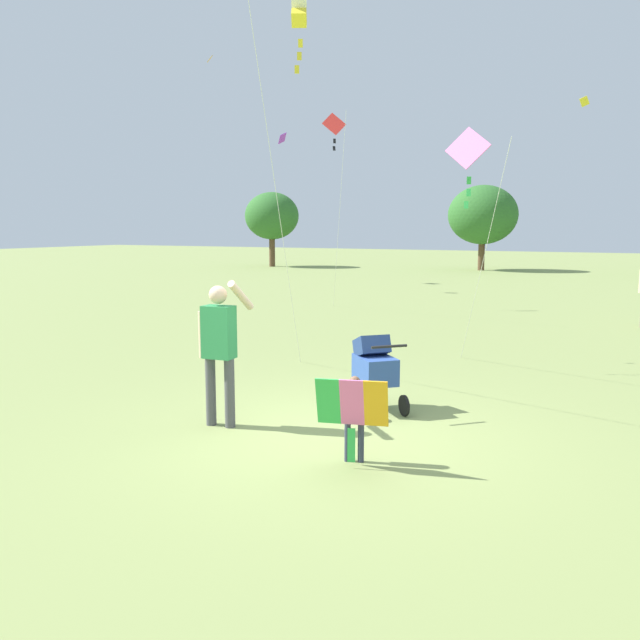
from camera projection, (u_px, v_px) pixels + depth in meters
ground_plane at (329, 434)px, 7.78m from camera, size 120.00×120.00×0.00m
child_with_butterfly_kite at (354, 410)px, 6.75m from camera, size 0.76×0.44×0.95m
person_adult_flyer at (219, 342)px, 7.97m from camera, size 0.57×0.56×1.84m
stroller at (375, 366)px, 8.75m from camera, size 0.96×0.99×1.03m
kite_adult_black at (299, 12)px, 11.03m from camera, size 1.34×3.91×6.49m
kite_green_novelty at (335, 135)px, 19.28m from camera, size 1.97×2.93×5.86m
kite_blue_high at (468, 156)px, 11.72m from camera, size 1.70×2.88×4.30m
distant_kites_cluster at (617, 30)px, 25.06m from camera, size 30.13×15.17×10.17m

